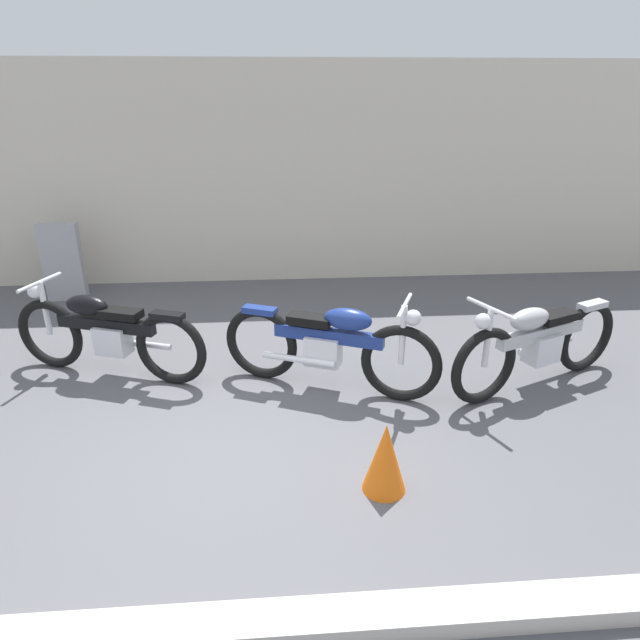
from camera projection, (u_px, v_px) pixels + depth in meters
name	position (u px, v px, depth m)	size (l,w,h in m)	color
ground_plane	(234.00, 457.00, 4.40)	(40.00, 40.00, 0.00)	#56565B
building_wall	(249.00, 175.00, 8.06)	(18.00, 0.30, 3.12)	beige
curb_strip	(213.00, 628.00, 2.94)	(18.00, 0.24, 0.12)	#B7B2A8
stone_marker	(63.00, 262.00, 7.57)	(0.51, 0.20, 1.06)	#9E9EA3
traffic_cone	(385.00, 458.00, 3.95)	(0.32, 0.32, 0.55)	orange
motorcycle_black	(106.00, 333.00, 5.52)	(2.05, 0.91, 0.96)	black
motorcycle_silver	(538.00, 343.00, 5.31)	(1.99, 1.02, 0.96)	black
motorcycle_blue	(330.00, 345.00, 5.25)	(2.03, 1.02, 0.97)	black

